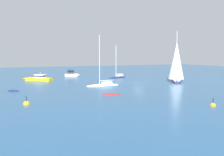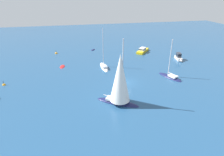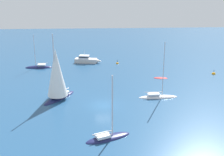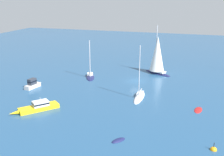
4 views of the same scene
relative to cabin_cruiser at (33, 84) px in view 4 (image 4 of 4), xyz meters
The scene contains 9 objects.
ground_plane 22.17m from the cabin_cruiser, 150.16° to the right, with size 161.58×161.58×0.00m, color navy.
cabin_cruiser is the anchor object (origin of this frame).
ketch 29.52m from the cabin_cruiser, 140.11° to the right, with size 7.52×5.88×11.94m.
rib 27.57m from the cabin_cruiser, 146.11° to the left, with size 1.99×2.29×0.48m.
cabin_cruiser_1 12.10m from the cabin_cruiser, 126.65° to the left, with size 6.30×7.07×2.14m.
yacht 22.12m from the cabin_cruiser, behind, with size 1.70×6.96×10.40m.
sloop 13.53m from the cabin_cruiser, 127.91° to the right, with size 4.15×6.57×9.09m.
tender 32.76m from the cabin_cruiser, behind, with size 1.61×3.05×0.32m.
mooring_buoy 37.50m from the cabin_cruiser, 158.17° to the left, with size 0.85×0.85×1.44m.
Camera 4 is at (-12.90, 57.92, 18.66)m, focal length 44.72 mm.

